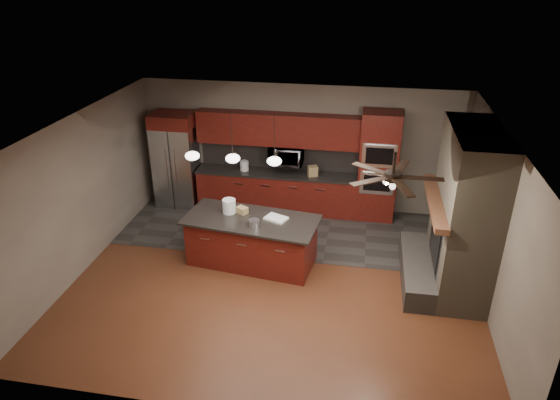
% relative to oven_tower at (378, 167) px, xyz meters
% --- Properties ---
extents(ground, '(7.00, 7.00, 0.00)m').
position_rel_oven_tower_xyz_m(ground, '(-1.70, -2.69, -1.19)').
color(ground, '#5C2F1B').
rests_on(ground, ground).
extents(ceiling, '(7.00, 6.00, 0.02)m').
position_rel_oven_tower_xyz_m(ceiling, '(-1.70, -2.69, 1.61)').
color(ceiling, white).
rests_on(ceiling, back_wall).
extents(back_wall, '(7.00, 0.02, 2.80)m').
position_rel_oven_tower_xyz_m(back_wall, '(-1.70, 0.31, 0.21)').
color(back_wall, gray).
rests_on(back_wall, ground).
extents(right_wall, '(0.02, 6.00, 2.80)m').
position_rel_oven_tower_xyz_m(right_wall, '(1.80, -2.69, 0.21)').
color(right_wall, gray).
rests_on(right_wall, ground).
extents(left_wall, '(0.02, 6.00, 2.80)m').
position_rel_oven_tower_xyz_m(left_wall, '(-5.20, -2.69, 0.21)').
color(left_wall, gray).
rests_on(left_wall, ground).
extents(slate_tile_patch, '(7.00, 2.40, 0.01)m').
position_rel_oven_tower_xyz_m(slate_tile_patch, '(-1.70, -0.89, -1.19)').
color(slate_tile_patch, '#363431').
rests_on(slate_tile_patch, ground).
extents(fireplace_column, '(1.30, 2.10, 2.80)m').
position_rel_oven_tower_xyz_m(fireplace_column, '(1.34, -2.29, 0.11)').
color(fireplace_column, '#6E624E').
rests_on(fireplace_column, ground).
extents(back_cabinetry, '(3.59, 0.64, 2.20)m').
position_rel_oven_tower_xyz_m(back_cabinetry, '(-2.18, 0.05, -0.30)').
color(back_cabinetry, maroon).
rests_on(back_cabinetry, ground).
extents(oven_tower, '(0.80, 0.63, 2.38)m').
position_rel_oven_tower_xyz_m(oven_tower, '(0.00, 0.00, 0.00)').
color(oven_tower, maroon).
rests_on(oven_tower, ground).
extents(microwave, '(0.73, 0.41, 0.50)m').
position_rel_oven_tower_xyz_m(microwave, '(-1.98, 0.06, 0.11)').
color(microwave, silver).
rests_on(microwave, back_cabinetry).
extents(refrigerator, '(0.92, 0.75, 2.15)m').
position_rel_oven_tower_xyz_m(refrigerator, '(-4.46, -0.07, -0.12)').
color(refrigerator, silver).
rests_on(refrigerator, ground).
extents(kitchen_island, '(2.53, 1.39, 0.92)m').
position_rel_oven_tower_xyz_m(kitchen_island, '(-2.23, -2.26, -0.73)').
color(kitchen_island, maroon).
rests_on(kitchen_island, ground).
extents(white_bucket, '(0.28, 0.28, 0.26)m').
position_rel_oven_tower_xyz_m(white_bucket, '(-2.69, -2.08, -0.14)').
color(white_bucket, white).
rests_on(white_bucket, kitchen_island).
extents(paint_can, '(0.22, 0.22, 0.13)m').
position_rel_oven_tower_xyz_m(paint_can, '(-2.12, -2.51, -0.21)').
color(paint_can, silver).
rests_on(paint_can, kitchen_island).
extents(paint_tray, '(0.46, 0.40, 0.04)m').
position_rel_oven_tower_xyz_m(paint_tray, '(-1.79, -2.19, -0.25)').
color(paint_tray, white).
rests_on(paint_tray, kitchen_island).
extents(cardboard_box, '(0.24, 0.22, 0.12)m').
position_rel_oven_tower_xyz_m(cardboard_box, '(-2.44, -2.07, -0.21)').
color(cardboard_box, '#A68755').
rests_on(cardboard_box, kitchen_island).
extents(counter_bucket, '(0.22, 0.22, 0.22)m').
position_rel_oven_tower_xyz_m(counter_bucket, '(-2.91, 0.01, -0.18)').
color(counter_bucket, white).
rests_on(counter_bucket, back_cabinetry).
extents(counter_box, '(0.24, 0.22, 0.22)m').
position_rel_oven_tower_xyz_m(counter_box, '(-1.37, -0.04, -0.18)').
color(counter_box, '#A48655').
rests_on(counter_box, back_cabinetry).
extents(pendant_left, '(0.26, 0.26, 0.92)m').
position_rel_oven_tower_xyz_m(pendant_left, '(-3.35, -1.99, 0.77)').
color(pendant_left, black).
rests_on(pendant_left, ceiling).
extents(pendant_center, '(0.26, 0.26, 0.92)m').
position_rel_oven_tower_xyz_m(pendant_center, '(-2.60, -1.99, 0.77)').
color(pendant_center, black).
rests_on(pendant_center, ceiling).
extents(pendant_right, '(0.26, 0.26, 0.92)m').
position_rel_oven_tower_xyz_m(pendant_right, '(-1.85, -1.99, 0.77)').
color(pendant_right, black).
rests_on(pendant_right, ceiling).
extents(ceiling_fan, '(1.27, 1.33, 0.41)m').
position_rel_oven_tower_xyz_m(ceiling_fan, '(0.10, -3.49, 1.27)').
color(ceiling_fan, black).
rests_on(ceiling_fan, ceiling).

